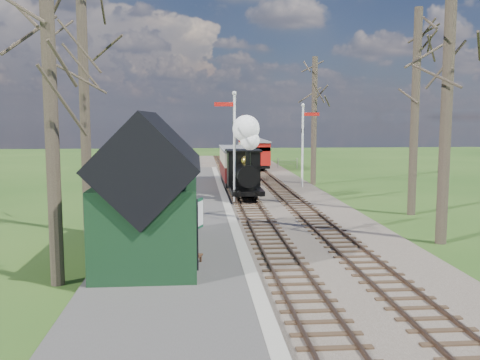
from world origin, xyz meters
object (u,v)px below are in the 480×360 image
at_px(locomotive, 245,163).
at_px(bench, 187,255).
at_px(coach, 237,164).
at_px(station_shed, 150,196).
at_px(red_carriage_a, 256,154).
at_px(red_carriage_b, 250,150).
at_px(semaphore_near, 233,139).
at_px(sign_board, 199,214).
at_px(person, 188,231).
at_px(semaphore_far, 304,139).

xyz_separation_m(locomotive, bench, (-3.10, -14.16, -1.60)).
distance_m(coach, bench, 20.49).
height_order(station_shed, bench, station_shed).
relative_size(locomotive, red_carriage_a, 0.93).
relative_size(red_carriage_a, red_carriage_b, 1.00).
distance_m(semaphore_near, locomotive, 1.95).
distance_m(semaphore_near, coach, 7.45).
bearing_deg(sign_board, person, -96.91).
bearing_deg(bench, locomotive, 77.66).
distance_m(red_carriage_a, bench, 32.28).
xyz_separation_m(coach, sign_board, (-2.72, -14.54, -0.77)).
distance_m(station_shed, sign_board, 5.06).
relative_size(coach, red_carriage_a, 1.48).
bearing_deg(semaphore_far, red_carriage_a, 97.98).
bearing_deg(semaphore_near, sign_board, -104.72).
bearing_deg(station_shed, coach, 77.34).
height_order(semaphore_far, red_carriage_a, semaphore_far).
distance_m(sign_board, person, 3.32).
bearing_deg(person, red_carriage_a, -14.09).
xyz_separation_m(red_carriage_b, bench, (-5.71, -37.26, -0.93)).
distance_m(station_shed, red_carriage_b, 36.82).
relative_size(locomotive, person, 3.88).
relative_size(semaphore_near, person, 5.12).
relative_size(station_shed, red_carriage_a, 1.24).
bearing_deg(station_shed, sign_board, 70.99).
height_order(locomotive, bench, locomotive).
xyz_separation_m(red_carriage_a, red_carriage_b, (0.00, 5.50, 0.00)).
height_order(locomotive, person, locomotive).
bearing_deg(station_shed, person, 47.54).
bearing_deg(sign_board, red_carriage_a, 78.47).
bearing_deg(coach, red_carriage_b, 81.32).
relative_size(coach, sign_board, 6.10).
distance_m(red_carriage_a, sign_board, 26.62).
xyz_separation_m(station_shed, semaphore_near, (3.53, 12.00, 1.35)).
bearing_deg(bench, red_carriage_a, 79.81).
distance_m(station_shed, locomotive, 13.74).
xyz_separation_m(locomotive, sign_board, (-2.71, -8.48, -1.35)).
height_order(red_carriage_b, person, red_carriage_b).
relative_size(semaphore_far, red_carriage_a, 1.12).
xyz_separation_m(coach, bench, (-3.11, -20.22, -1.02)).
distance_m(red_carriage_a, person, 29.93).
height_order(semaphore_near, locomotive, semaphore_near).
bearing_deg(person, bench, 177.13).
relative_size(semaphore_far, person, 4.70).
xyz_separation_m(station_shed, person, (1.18, 1.29, -1.46)).
distance_m(locomotive, red_carriage_b, 23.26).
height_order(semaphore_far, locomotive, semaphore_far).
distance_m(coach, red_carriage_b, 17.23).
bearing_deg(locomotive, semaphore_near, -125.60).
relative_size(red_carriage_a, person, 4.19).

